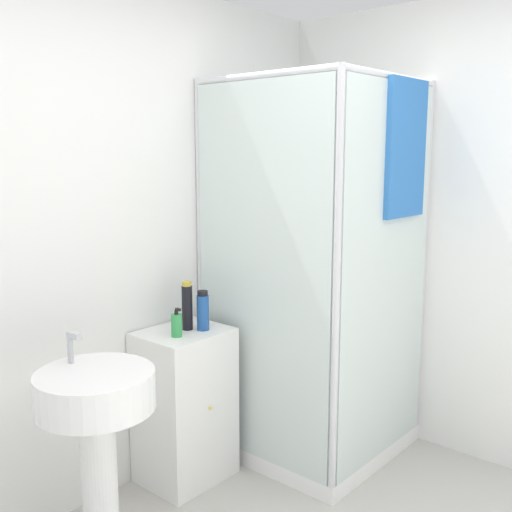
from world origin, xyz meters
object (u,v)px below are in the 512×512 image
Objects in this scene: shampoo_bottle_tall_black at (187,306)px; sink at (97,422)px; soap_dispenser at (177,325)px; shampoo_bottle_blue at (203,311)px.

sink is at bearing -159.31° from shampoo_bottle_tall_black.
shampoo_bottle_blue reaches higher than soap_dispenser.
sink is 0.70m from soap_dispenser.
soap_dispenser is 0.71× the size of shampoo_bottle_blue.
sink is 0.86m from shampoo_bottle_blue.
soap_dispenser is at bearing 20.37° from sink.
soap_dispenser is at bearing 173.91° from shampoo_bottle_blue.
sink is 0.84m from shampoo_bottle_tall_black.
shampoo_bottle_blue reaches higher than sink.
shampoo_bottle_tall_black is (0.75, 0.28, 0.27)m from sink.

